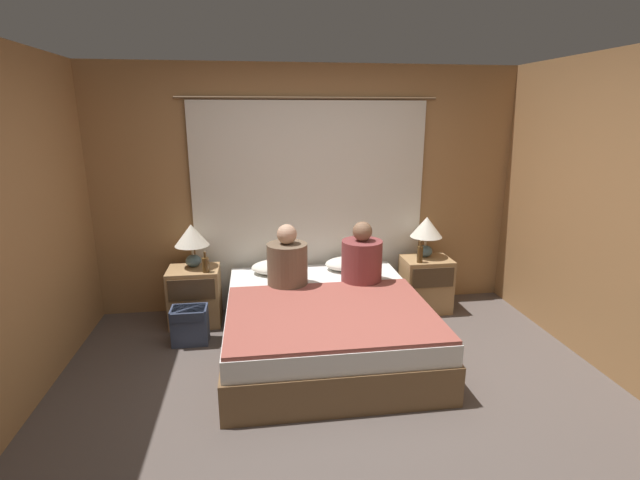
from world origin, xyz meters
The scene contains 16 objects.
ground_plane centered at (0.00, 0.00, 0.00)m, with size 16.00×16.00×0.00m, color #564C47.
wall_back centered at (0.00, 1.89, 1.25)m, with size 4.45×0.06×2.50m.
curtain_panel centered at (0.00, 1.83, 1.09)m, with size 2.58×0.02×2.18m.
bed centered at (0.00, 0.80, 0.24)m, with size 1.69×1.94×0.48m.
nightstand_left centered at (-1.18, 1.52, 0.29)m, with size 0.49×0.40×0.57m.
nightstand_right centered at (1.18, 1.52, 0.29)m, with size 0.49×0.40×0.57m.
lamp_left centered at (-1.18, 1.59, 0.86)m, with size 0.33×0.33×0.43m.
lamp_right centered at (1.18, 1.59, 0.86)m, with size 0.33×0.33×0.43m.
pillow_left centered at (-0.37, 1.56, 0.54)m, with size 0.50×0.36×0.12m.
pillow_right centered at (0.37, 1.56, 0.54)m, with size 0.50×0.36×0.12m.
blanket_on_bed centered at (0.00, 0.50, 0.49)m, with size 1.63×1.27×0.03m.
person_left_in_bed centered at (-0.29, 1.16, 0.71)m, with size 0.37×0.37×0.59m.
person_right_in_bed centered at (0.40, 1.16, 0.71)m, with size 0.38×0.38×0.59m.
beer_bottle_on_left_stand centered at (-1.05, 1.41, 0.64)m, with size 0.07×0.07×0.20m.
beer_bottle_on_right_stand centered at (1.06, 1.41, 0.66)m, with size 0.06×0.06×0.23m.
backpack_on_floor centered at (-1.19, 1.10, 0.19)m, with size 0.32×0.24×0.34m.
Camera 1 is at (-0.56, -2.86, 2.02)m, focal length 26.00 mm.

